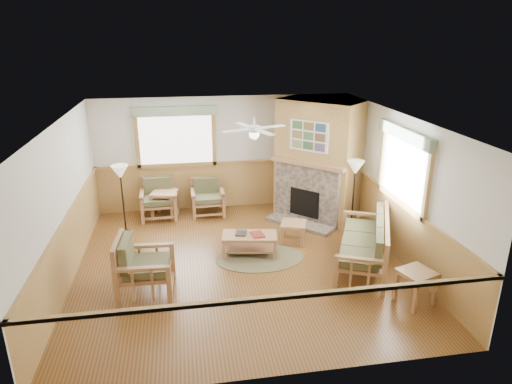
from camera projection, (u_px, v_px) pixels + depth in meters
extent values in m
cube|color=brown|center=(241.00, 264.00, 8.54)|extent=(6.00, 6.00, 0.01)
cube|color=white|center=(239.00, 120.00, 7.63)|extent=(6.00, 6.00, 0.01)
cube|color=silver|center=(224.00, 153.00, 10.87)|extent=(6.00, 0.02, 2.70)
cube|color=silver|center=(275.00, 283.00, 5.29)|extent=(6.00, 0.02, 2.70)
cube|color=silver|center=(62.00, 206.00, 7.61)|extent=(0.02, 6.00, 2.70)
cube|color=silver|center=(399.00, 187.00, 8.55)|extent=(0.02, 6.00, 2.70)
cylinder|color=brown|center=(260.00, 258.00, 8.72)|extent=(2.01, 2.01, 0.01)
cube|color=maroon|center=(258.00, 234.00, 8.71)|extent=(0.26, 0.33, 0.03)
cube|color=black|center=(241.00, 232.00, 8.78)|extent=(0.25, 0.31, 0.03)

